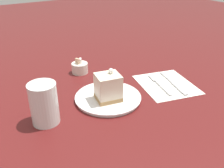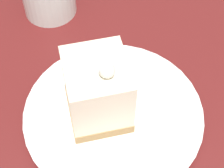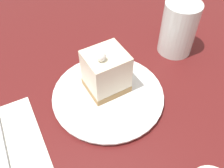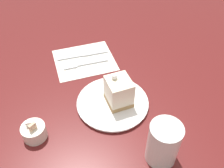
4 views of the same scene
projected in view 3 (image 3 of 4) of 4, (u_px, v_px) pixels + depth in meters
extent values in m
plane|color=#5B1919|center=(125.00, 91.00, 0.52)|extent=(4.00, 4.00, 0.00)
cylinder|color=white|center=(108.00, 96.00, 0.50)|extent=(0.21, 0.21, 0.01)
cylinder|color=white|center=(108.00, 94.00, 0.50)|extent=(0.22, 0.22, 0.00)
cube|color=#AD8451|center=(106.00, 85.00, 0.50)|extent=(0.09, 0.08, 0.01)
cube|color=#EFE5C6|center=(106.00, 69.00, 0.47)|extent=(0.09, 0.08, 0.07)
sphere|color=white|center=(101.00, 57.00, 0.43)|extent=(0.02, 0.02, 0.02)
cube|color=silver|center=(1.00, 142.00, 0.43)|extent=(0.04, 0.11, 0.00)
cylinder|color=silver|center=(179.00, 28.00, 0.56)|extent=(0.08, 0.08, 0.12)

